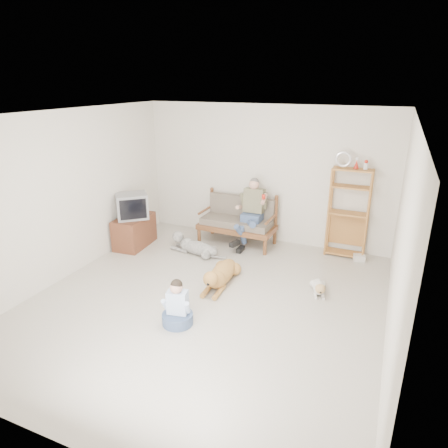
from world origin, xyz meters
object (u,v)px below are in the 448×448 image
at_px(tv_stand, 134,231).
at_px(golden_retriever, 220,275).
at_px(etagere, 348,212).
at_px(loveseat, 238,220).

height_order(tv_stand, golden_retriever, tv_stand).
relative_size(etagere, tv_stand, 2.08).
height_order(etagere, tv_stand, etagere).
relative_size(loveseat, tv_stand, 1.62).
distance_m(loveseat, tv_stand, 2.08).
relative_size(loveseat, etagere, 0.78).
distance_m(loveseat, golden_retriever, 1.84).
bearing_deg(etagere, loveseat, -174.55).
relative_size(etagere, golden_retriever, 1.43).
bearing_deg(loveseat, golden_retriever, -76.31).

